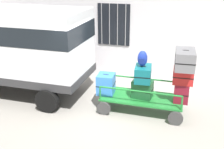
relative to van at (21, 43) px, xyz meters
The scene contains 12 objects.
ground_plane 3.48m from the van, 10.81° to the right, with size 40.00×40.00×0.00m, color gray.
building_wall 3.88m from the van, 38.53° to the left, with size 12.00×0.38×5.00m.
van is the anchor object (origin of this frame).
luggage_cart 4.21m from the van, ahead, with size 2.40×1.10×0.45m.
cart_railing 4.09m from the van, ahead, with size 2.28×0.96×0.41m.
suitcase_left_bottom 3.07m from the van, ahead, with size 0.53×0.55×0.60m.
suitcase_midleft_bottom 4.11m from the van, ahead, with size 0.61×0.48×0.51m.
suitcase_midleft_middle 4.03m from the van, ahead, with size 0.51×0.67×0.44m.
suitcase_center_bottom 5.16m from the van, ahead, with size 0.40×0.35×0.56m.
suitcase_center_middle 5.09m from the van, ahead, with size 0.56×0.45×0.45m.
suitcase_center_top 5.07m from the van, ahead, with size 0.55×0.84×0.49m.
backpack 3.96m from the van, ahead, with size 0.27×0.22×0.44m.
Camera 1 is at (2.07, -6.53, 3.89)m, focal length 42.68 mm.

